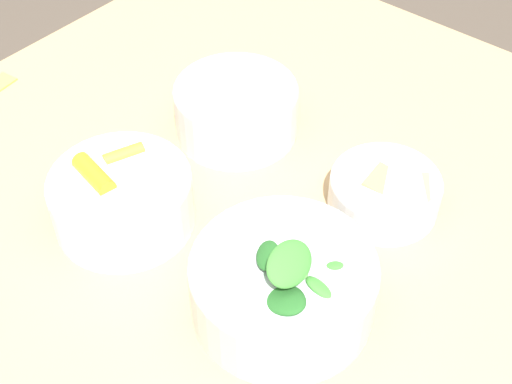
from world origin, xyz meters
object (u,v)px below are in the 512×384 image
object	(u,v)px
bowl_beans_hotdog	(236,111)
bowl_cookies	(385,191)
bowl_carrots	(122,198)
bowl_greens	(283,284)

from	to	relation	value
bowl_beans_hotdog	bowl_cookies	size ratio (longest dim) A/B	1.22
bowl_carrots	bowl_beans_hotdog	distance (m)	0.20
bowl_cookies	bowl_greens	bearing A→B (deg)	179.66
bowl_greens	bowl_cookies	world-z (taller)	bowl_greens
bowl_carrots	bowl_greens	size ratio (longest dim) A/B	0.85
bowl_carrots	bowl_beans_hotdog	xyz separation A→B (m)	(0.20, 0.01, -0.00)
bowl_beans_hotdog	bowl_cookies	world-z (taller)	bowl_beans_hotdog
bowl_beans_hotdog	bowl_cookies	xyz separation A→B (m)	(0.01, -0.21, -0.01)
bowl_greens	bowl_beans_hotdog	size ratio (longest dim) A/B	1.19
bowl_greens	bowl_beans_hotdog	distance (m)	0.28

